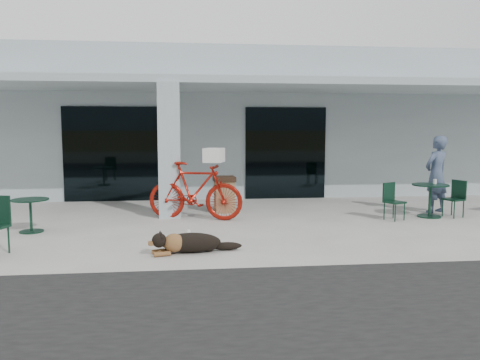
{
  "coord_description": "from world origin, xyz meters",
  "views": [
    {
      "loc": [
        -1.03,
        -8.68,
        2.04
      ],
      "look_at": [
        0.01,
        0.96,
        1.0
      ],
      "focal_mm": 35.0,
      "sensor_mm": 36.0,
      "label": 1
    }
  ],
  "objects": [
    {
      "name": "building",
      "position": [
        0.0,
        8.5,
        2.25
      ],
      "size": [
        22.0,
        7.0,
        4.5
      ],
      "primitive_type": "cube",
      "color": "#A8B7BE",
      "rests_on": "ground"
    },
    {
      "name": "overhang",
      "position": [
        0.0,
        3.6,
        3.21
      ],
      "size": [
        22.0,
        2.8,
        0.18
      ],
      "primitive_type": "cube",
      "color": "#A8B7BE",
      "rests_on": "column"
    },
    {
      "name": "person",
      "position": [
        5.01,
        2.2,
        0.95
      ],
      "size": [
        0.82,
        0.71,
        1.9
      ],
      "primitive_type": "imported",
      "rotation": [
        0.0,
        0.0,
        3.59
      ],
      "color": "#3E4D69",
      "rests_on": "ground"
    },
    {
      "name": "storefront_glass_left",
      "position": [
        -3.2,
        4.98,
        1.35
      ],
      "size": [
        2.8,
        0.06,
        2.7
      ],
      "primitive_type": "cube",
      "color": "black",
      "rests_on": "ground"
    },
    {
      "name": "bicycle",
      "position": [
        -0.92,
        1.9,
        0.66
      ],
      "size": [
        2.29,
        1.23,
        1.32
      ],
      "primitive_type": "imported",
      "rotation": [
        0.0,
        0.0,
        1.28
      ],
      "color": "maroon",
      "rests_on": "ground"
    },
    {
      "name": "cafe_table_far",
      "position": [
        4.56,
        1.62,
        0.39
      ],
      "size": [
        0.87,
        0.87,
        0.78
      ],
      "primitive_type": null,
      "rotation": [
        0.0,
        0.0,
        -0.05
      ],
      "color": "#123525",
      "rests_on": "ground"
    },
    {
      "name": "trash_receptacle",
      "position": [
        -0.19,
        2.8,
        0.45
      ],
      "size": [
        0.56,
        0.56,
        0.89
      ],
      "primitive_type": null,
      "rotation": [
        0.0,
        0.0,
        0.07
      ],
      "color": "olive",
      "rests_on": "ground"
    },
    {
      "name": "cafe_chair_far_b",
      "position": [
        5.12,
        1.58,
        0.43
      ],
      "size": [
        0.54,
        0.52,
        0.86
      ],
      "primitive_type": null,
      "rotation": [
        0.0,
        0.0,
        -1.2
      ],
      "color": "#123525",
      "rests_on": "ground"
    },
    {
      "name": "laundry_basket",
      "position": [
        -0.49,
        1.77,
        1.48
      ],
      "size": [
        0.53,
        0.62,
        0.31
      ],
      "primitive_type": "cube",
      "rotation": [
        0.0,
        0.0,
        1.28
      ],
      "color": "white",
      "rests_on": "bicycle"
    },
    {
      "name": "cup_on_table",
      "position": [
        4.71,
        1.72,
        0.83
      ],
      "size": [
        0.08,
        0.08,
        0.11
      ],
      "primitive_type": "cylinder",
      "rotation": [
        0.0,
        0.0,
        -0.05
      ],
      "color": "white",
      "rests_on": "cafe_table_far"
    },
    {
      "name": "storefront_glass_right",
      "position": [
        1.8,
        4.98,
        1.35
      ],
      "size": [
        2.4,
        0.06,
        2.7
      ],
      "primitive_type": "cube",
      "color": "black",
      "rests_on": "ground"
    },
    {
      "name": "cup_near_dog",
      "position": [
        -1.07,
        0.39,
        0.04
      ],
      "size": [
        0.07,
        0.07,
        0.09
      ],
      "primitive_type": "cylinder",
      "rotation": [
        0.0,
        0.0,
        0.03
      ],
      "color": "white",
      "rests_on": "ground"
    },
    {
      "name": "column",
      "position": [
        -1.5,
        2.3,
        1.56
      ],
      "size": [
        0.5,
        0.5,
        3.12
      ],
      "primitive_type": "cube",
      "color": "#A8B7BE",
      "rests_on": "ground"
    },
    {
      "name": "cafe_chair_far_a",
      "position": [
        3.58,
        1.37,
        0.42
      ],
      "size": [
        0.53,
        0.54,
        0.84
      ],
      "primitive_type": null,
      "rotation": [
        0.0,
        0.0,
        0.45
      ],
      "color": "#123525",
      "rests_on": "ground"
    },
    {
      "name": "ground",
      "position": [
        0.0,
        0.0,
        0.0
      ],
      "size": [
        80.0,
        80.0,
        0.0
      ],
      "primitive_type": "plane",
      "color": "#B4B2AA",
      "rests_on": "ground"
    },
    {
      "name": "cafe_table_near",
      "position": [
        -4.21,
        0.93,
        0.34
      ],
      "size": [
        0.85,
        0.85,
        0.67
      ],
      "primitive_type": null,
      "rotation": [
        0.0,
        0.0,
        -0.21
      ],
      "color": "#123525",
      "rests_on": "ground"
    },
    {
      "name": "dog",
      "position": [
        -1.03,
        -1.0,
        0.19
      ],
      "size": [
        1.21,
        0.66,
        0.38
      ],
      "primitive_type": null,
      "rotation": [
        0.0,
        0.0,
        0.26
      ],
      "color": "black",
      "rests_on": "ground"
    }
  ]
}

